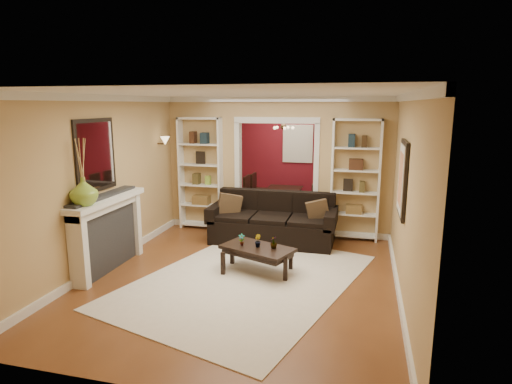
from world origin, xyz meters
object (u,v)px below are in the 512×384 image
(sofa, at_px, (273,219))
(dining_table, at_px, (282,202))
(coffee_table, at_px, (257,260))
(fireplace, at_px, (109,234))
(bookshelf_left, at_px, (201,174))
(bookshelf_right, at_px, (355,180))

(sofa, bearing_deg, dining_table, 96.07)
(coffee_table, bearing_deg, fireplace, -147.59)
(sofa, bearing_deg, bookshelf_left, 160.47)
(sofa, height_order, dining_table, sofa)
(sofa, xyz_separation_m, bookshelf_left, (-1.64, 0.58, 0.69))
(sofa, distance_m, bookshelf_left, 1.87)
(fireplace, bearing_deg, coffee_table, 11.25)
(bookshelf_left, relative_size, dining_table, 1.52)
(bookshelf_right, bearing_deg, sofa, -158.40)
(bookshelf_left, height_order, bookshelf_right, same)
(coffee_table, xyz_separation_m, bookshelf_left, (-1.72, 2.08, 0.94))
(coffee_table, distance_m, bookshelf_right, 2.67)
(sofa, xyz_separation_m, coffee_table, (0.09, -1.50, -0.26))
(bookshelf_right, relative_size, fireplace, 1.35)
(bookshelf_right, bearing_deg, dining_table, 135.35)
(bookshelf_left, bearing_deg, coffee_table, -50.39)
(sofa, bearing_deg, bookshelf_right, 21.60)
(bookshelf_left, bearing_deg, sofa, -19.53)
(sofa, height_order, fireplace, fireplace)
(fireplace, relative_size, dining_table, 1.12)
(coffee_table, distance_m, fireplace, 2.34)
(sofa, xyz_separation_m, bookshelf_right, (1.46, 0.58, 0.69))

